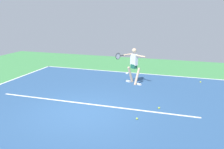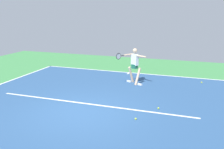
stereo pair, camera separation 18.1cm
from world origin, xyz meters
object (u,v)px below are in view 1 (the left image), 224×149
Objects in this scene: tennis_player at (133,64)px; tennis_ball_by_sideline at (200,82)px; tennis_ball_near_service_line at (137,119)px; tennis_ball_near_player at (159,108)px.

tennis_player reaches higher than tennis_ball_by_sideline.
tennis_ball_near_player is at bearing -114.91° from tennis_ball_near_service_line.
tennis_ball_near_player is (1.42, 4.06, 0.00)m from tennis_ball_by_sideline.
tennis_ball_by_sideline is 5.58m from tennis_ball_near_service_line.
tennis_ball_by_sideline is 4.31m from tennis_ball_near_player.
tennis_ball_by_sideline is at bearing -110.56° from tennis_ball_near_service_line.
tennis_player is 26.13× the size of tennis_ball_near_service_line.
tennis_ball_near_service_line is (1.96, 5.23, 0.00)m from tennis_ball_by_sideline.
tennis_ball_by_sideline is (-3.08, -1.19, -0.94)m from tennis_player.
tennis_ball_near_service_line is at bearing 65.09° from tennis_ball_near_player.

